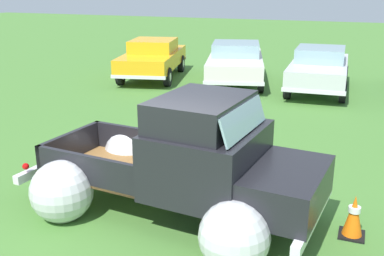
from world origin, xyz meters
The scene contains 6 objects.
ground_plane centered at (0.00, 0.00, 0.00)m, with size 80.00×80.00×0.00m, color #477A33.
vintage_pickup_truck centered at (0.39, -0.04, 0.76)m, with size 4.78×3.11×1.96m.
show_car_0 centered at (-4.96, 9.58, 0.78)m, with size 2.83×4.75×1.43m.
show_car_1 centered at (-1.78, 9.82, 0.79)m, with size 3.03×4.88×1.43m.
show_car_2 centered at (1.18, 9.57, 0.78)m, with size 2.03×4.46×1.43m.
lane_cone_0 centered at (2.73, 0.26, 0.31)m, with size 0.36×0.36×0.63m.
Camera 1 is at (2.69, -5.90, 3.44)m, focal length 42.50 mm.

